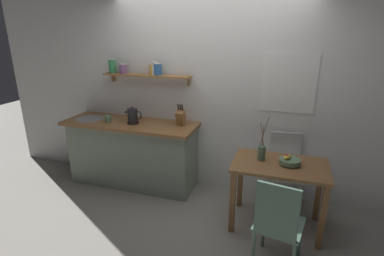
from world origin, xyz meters
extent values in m
plane|color=gray|center=(0.00, 0.00, 0.00)|extent=(14.00, 14.00, 0.00)
cube|color=white|center=(0.20, 0.65, 1.35)|extent=(6.80, 0.10, 2.70)
cube|color=white|center=(0.98, 0.59, 1.51)|extent=(0.63, 0.01, 0.70)
cube|color=silver|center=(0.98, 0.60, 1.51)|extent=(0.57, 0.01, 0.64)
cube|color=gray|center=(-1.00, 0.32, 0.44)|extent=(1.74, 0.52, 0.88)
cube|color=brown|center=(-1.00, 0.30, 0.90)|extent=(1.83, 0.63, 0.04)
cylinder|color=#B7BABF|center=(-1.61, 0.28, 0.92)|extent=(0.38, 0.38, 0.01)
cube|color=#9E6B3D|center=(-0.81, 0.49, 1.54)|extent=(1.22, 0.18, 0.02)
cube|color=#99754C|center=(-1.37, 0.57, 1.47)|extent=(0.02, 0.06, 0.12)
cube|color=#99754C|center=(-0.25, 0.57, 1.47)|extent=(0.02, 0.06, 0.12)
cylinder|color=#388E56|center=(-1.32, 0.49, 1.64)|extent=(0.10, 0.10, 0.18)
cylinder|color=silver|center=(-1.32, 0.49, 1.73)|extent=(0.10, 0.10, 0.01)
cylinder|color=#7F5689|center=(-1.16, 0.49, 1.61)|extent=(0.10, 0.10, 0.12)
cylinder|color=silver|center=(-1.16, 0.49, 1.67)|extent=(0.11, 0.11, 0.01)
cylinder|color=gold|center=(-0.73, 0.49, 1.61)|extent=(0.07, 0.07, 0.13)
cylinder|color=silver|center=(-0.73, 0.49, 1.68)|extent=(0.07, 0.07, 0.01)
cylinder|color=beige|center=(-0.70, 0.49, 1.63)|extent=(0.07, 0.07, 0.16)
cylinder|color=silver|center=(-0.70, 0.49, 1.71)|extent=(0.08, 0.08, 0.01)
cylinder|color=#3366A3|center=(-0.65, 0.49, 1.62)|extent=(0.11, 0.11, 0.14)
cylinder|color=silver|center=(-0.65, 0.49, 1.69)|extent=(0.11, 0.11, 0.01)
cube|color=brown|center=(0.98, -0.06, 0.74)|extent=(0.99, 0.63, 0.03)
cube|color=brown|center=(0.54, -0.32, 0.36)|extent=(0.06, 0.06, 0.72)
cube|color=brown|center=(1.43, -0.32, 0.36)|extent=(0.06, 0.06, 0.72)
cube|color=brown|center=(0.54, 0.21, 0.36)|extent=(0.06, 0.06, 0.72)
cube|color=brown|center=(1.43, 0.21, 0.36)|extent=(0.06, 0.06, 0.72)
cube|color=#4C6B5B|center=(1.03, -0.67, 0.44)|extent=(0.48, 0.48, 0.03)
cube|color=#4C6B5B|center=(1.00, -0.85, 0.69)|extent=(0.36, 0.09, 0.48)
cylinder|color=#4C6B5B|center=(1.23, -0.53, 0.21)|extent=(0.03, 0.03, 0.42)
cylinder|color=#4C6B5B|center=(0.89, -0.46, 0.21)|extent=(0.03, 0.03, 0.42)
cylinder|color=#4C6B5B|center=(0.83, -0.81, 0.21)|extent=(0.03, 0.03, 0.42)
cube|color=silver|center=(1.05, 0.34, 0.45)|extent=(0.45, 0.45, 0.03)
cube|color=silver|center=(1.03, 0.53, 0.69)|extent=(0.37, 0.06, 0.46)
cylinder|color=silver|center=(0.89, 0.15, 0.22)|extent=(0.03, 0.03, 0.44)
cylinder|color=silver|center=(1.24, 0.18, 0.22)|extent=(0.03, 0.03, 0.44)
cylinder|color=silver|center=(0.85, 0.50, 0.22)|extent=(0.03, 0.03, 0.44)
cylinder|color=silver|center=(1.21, 0.53, 0.22)|extent=(0.03, 0.03, 0.44)
cylinder|color=slate|center=(1.08, -0.04, 0.76)|extent=(0.10, 0.10, 0.01)
cylinder|color=slate|center=(1.08, -0.04, 0.79)|extent=(0.22, 0.22, 0.05)
ellipsoid|color=yellow|center=(1.05, -0.04, 0.84)|extent=(0.11, 0.14, 0.04)
sphere|color=red|center=(1.04, -0.04, 0.84)|extent=(0.06, 0.06, 0.06)
cylinder|color=#567056|center=(0.78, -0.01, 0.84)|extent=(0.08, 0.08, 0.16)
cylinder|color=brown|center=(0.77, -0.01, 1.05)|extent=(0.05, 0.01, 0.26)
cylinder|color=brown|center=(0.78, -0.01, 1.04)|extent=(0.01, 0.02, 0.23)
cylinder|color=brown|center=(0.79, -0.01, 1.09)|extent=(0.08, 0.03, 0.33)
cylinder|color=black|center=(-0.93, 0.27, 0.93)|extent=(0.16, 0.16, 0.02)
cylinder|color=#232326|center=(-0.93, 0.27, 1.04)|extent=(0.13, 0.13, 0.19)
sphere|color=black|center=(-0.93, 0.27, 1.14)|extent=(0.02, 0.02, 0.02)
cone|color=#232326|center=(-1.01, 0.27, 1.07)|extent=(0.04, 0.04, 0.04)
torus|color=black|center=(-0.85, 0.27, 1.04)|extent=(0.12, 0.02, 0.12)
cube|color=#9E6B3D|center=(-0.30, 0.40, 1.03)|extent=(0.10, 0.17, 0.21)
cylinder|color=black|center=(-0.33, 0.38, 1.17)|extent=(0.02, 0.04, 0.08)
cylinder|color=black|center=(-0.30, 0.38, 1.17)|extent=(0.02, 0.04, 0.08)
cylinder|color=black|center=(-0.27, 0.38, 1.17)|extent=(0.02, 0.04, 0.08)
cylinder|color=slate|center=(-1.28, 0.22, 0.97)|extent=(0.08, 0.08, 0.09)
torus|color=slate|center=(-1.24, 0.22, 0.97)|extent=(0.06, 0.01, 0.06)
camera|label=1|loc=(0.99, -3.08, 2.11)|focal=27.91mm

